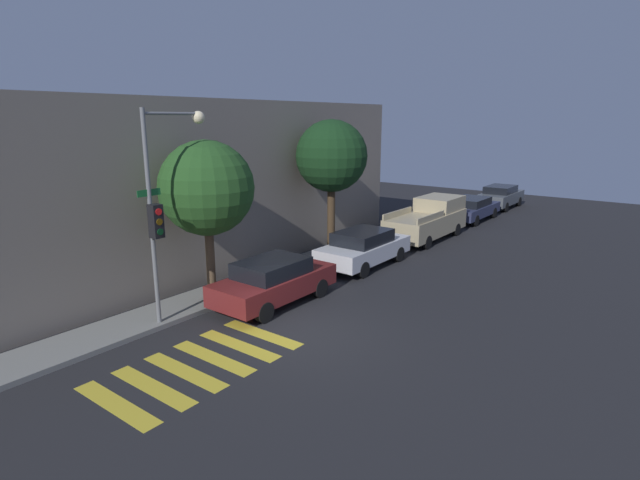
% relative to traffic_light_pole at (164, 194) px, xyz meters
% --- Properties ---
extents(ground_plane, '(60.00, 60.00, 0.00)m').
position_rel_traffic_light_pole_xyz_m(ground_plane, '(1.59, -3.37, -3.72)').
color(ground_plane, black).
extents(sidewalk, '(26.00, 1.66, 0.14)m').
position_rel_traffic_light_pole_xyz_m(sidewalk, '(1.59, 0.66, -3.65)').
color(sidewalk, slate).
rests_on(sidewalk, ground).
extents(building_row, '(26.00, 6.00, 6.35)m').
position_rel_traffic_light_pole_xyz_m(building_row, '(1.59, 4.89, -0.55)').
color(building_row, slate).
rests_on(building_row, ground).
extents(crosswalk, '(4.75, 2.60, 0.00)m').
position_rel_traffic_light_pole_xyz_m(crosswalk, '(-1.19, -2.57, -3.72)').
color(crosswalk, gold).
rests_on(crosswalk, ground).
extents(traffic_light_pole, '(2.31, 0.56, 5.97)m').
position_rel_traffic_light_pole_xyz_m(traffic_light_pole, '(0.00, 0.00, 0.00)').
color(traffic_light_pole, slate).
rests_on(traffic_light_pole, ground).
extents(sedan_near_corner, '(4.22, 1.80, 1.45)m').
position_rel_traffic_light_pole_xyz_m(sedan_near_corner, '(2.87, -1.27, -2.97)').
color(sedan_near_corner, maroon).
rests_on(sedan_near_corner, ground).
extents(sedan_middle, '(4.35, 1.86, 1.43)m').
position_rel_traffic_light_pole_xyz_m(sedan_middle, '(8.09, -1.27, -2.97)').
color(sedan_middle, silver).
rests_on(sedan_middle, ground).
extents(pickup_truck, '(5.33, 1.94, 1.90)m').
position_rel_traffic_light_pole_xyz_m(pickup_truck, '(13.96, -1.27, -2.78)').
color(pickup_truck, tan).
rests_on(pickup_truck, ground).
extents(sedan_far_end, '(4.65, 1.87, 1.31)m').
position_rel_traffic_light_pole_xyz_m(sedan_far_end, '(19.44, -1.27, -3.02)').
color(sedan_far_end, '#2D3351').
rests_on(sedan_far_end, ground).
extents(sedan_tail_of_row, '(4.42, 1.79, 1.44)m').
position_rel_traffic_light_pole_xyz_m(sedan_tail_of_row, '(24.59, -1.27, -2.96)').
color(sedan_tail_of_row, '#4C5156').
rests_on(sedan_tail_of_row, ground).
extents(tree_near_corner, '(2.91, 2.91, 5.09)m').
position_rel_traffic_light_pole_xyz_m(tree_near_corner, '(1.84, 0.46, -0.11)').
color(tree_near_corner, brown).
rests_on(tree_near_corner, ground).
extents(tree_midblock, '(2.89, 2.89, 5.67)m').
position_rel_traffic_light_pole_xyz_m(tree_midblock, '(8.29, 0.46, 0.46)').
color(tree_midblock, '#42301E').
rests_on(tree_midblock, ground).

